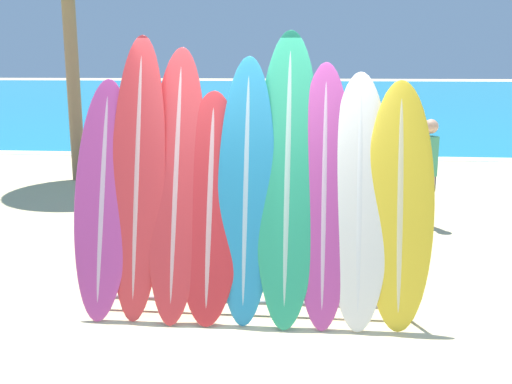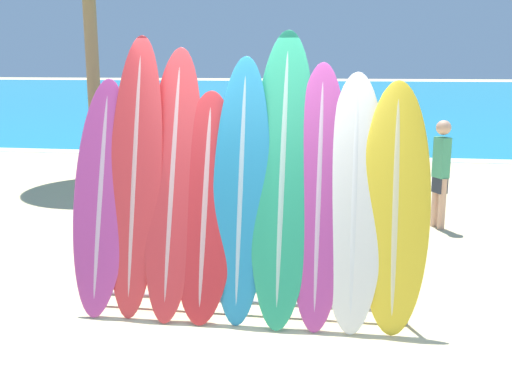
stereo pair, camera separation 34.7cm
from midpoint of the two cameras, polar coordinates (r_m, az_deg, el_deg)
The scene contains 16 objects.
ground_plane at distance 5.38m, azimuth -1.86°, elevation -12.83°, with size 160.00×160.00×0.00m, color beige.
ocean_water at distance 43.87m, azimuth 4.77°, elevation 9.27°, with size 120.00×60.00×0.01m.
surfboard_rack at distance 5.46m, azimuth -2.65°, elevation -6.58°, with size 2.99×0.04×0.96m.
surfboard_slot_0 at distance 5.66m, azimuth -16.07°, elevation -0.59°, with size 0.54×0.71×2.14m.
surfboard_slot_1 at distance 5.55m, azimuth -12.97°, elevation 1.43°, with size 0.50×0.75×2.54m.
surfboard_slot_2 at distance 5.47m, azimuth -9.41°, elevation 0.83°, with size 0.53×0.86×2.43m.
surfboard_slot_3 at distance 5.38m, azimuth -6.25°, elevation -1.40°, with size 0.58×0.70×2.04m.
surfboard_slot_4 at distance 5.32m, azimuth -2.82°, elevation 0.20°, with size 0.51×0.69×2.35m.
surfboard_slot_5 at distance 5.30m, azimuth 1.14°, elevation 1.48°, with size 0.58×0.90×2.58m.
surfboard_slot_6 at distance 5.27m, azimuth 4.62°, elevation -0.22°, with size 0.50×0.76×2.29m.
surfboard_slot_7 at distance 5.27m, azimuth 7.95°, elevation -0.77°, with size 0.54×0.71×2.21m.
surfboard_slot_8 at distance 5.29m, azimuth 11.70°, elevation -1.26°, with size 0.60×0.59×2.14m.
person_near_water at distance 7.62m, azimuth -11.83°, elevation 1.62°, with size 0.28×0.22×1.66m.
person_mid_beach at distance 10.35m, azimuth 1.34°, elevation 4.16°, with size 0.24×0.26×1.50m.
person_far_left at distance 8.71m, azimuth 15.01°, elevation 2.22°, with size 0.23×0.26×1.51m.
person_far_right at distance 9.68m, azimuth -5.89°, elevation 3.71°, with size 0.23×0.27×1.56m.
Camera 1 is at (0.47, -4.85, 2.28)m, focal length 42.00 mm.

